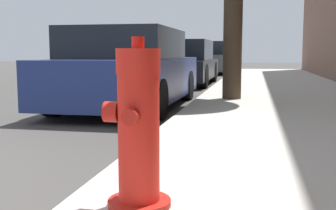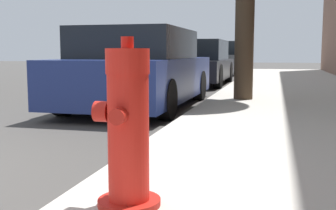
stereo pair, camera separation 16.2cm
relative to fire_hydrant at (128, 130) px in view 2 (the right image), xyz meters
name	(u,v)px [view 2 (the right image)]	position (x,y,z in m)	size (l,w,h in m)	color
fire_hydrant	(128,130)	(0.00, 0.00, 0.00)	(0.36, 0.35, 0.92)	red
parked_car_near	(140,70)	(-1.59, 5.05, 0.11)	(1.86, 4.32, 1.38)	navy
parked_car_mid	(198,63)	(-1.55, 10.60, 0.09)	(1.78, 4.32, 1.35)	black
parked_car_far	(225,59)	(-1.53, 17.36, 0.14)	(1.75, 4.19, 1.46)	#4C5156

